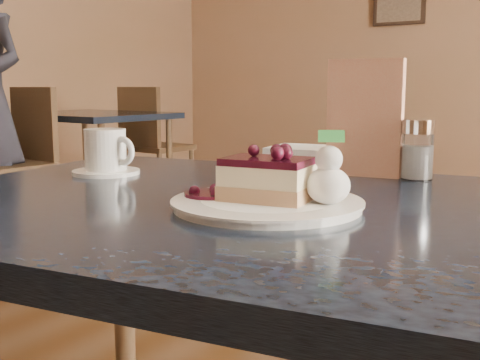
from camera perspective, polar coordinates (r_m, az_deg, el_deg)
The scene contains 10 objects.
main_table at distance 0.91m, azimuth 3.76°, elevation -7.01°, with size 1.30×0.96×0.75m.
dessert_plate at distance 0.85m, azimuth 2.58°, elevation -2.33°, with size 0.26×0.26×0.01m, color white.
cheesecake_slice at distance 0.84m, azimuth 2.59°, elevation 0.06°, with size 0.13×0.10×0.06m.
whipped_cream at distance 0.82m, azimuth 8.37°, elevation -0.50°, with size 0.06×0.06×0.05m.
berry_sauce at distance 0.88m, azimuth -2.71°, elevation -1.35°, with size 0.08×0.08×0.01m, color black.
coffee_set at distance 1.20m, azimuth -12.54°, elevation 2.41°, with size 0.14×0.13×0.09m.
menu_card at distance 1.17m, azimuth 11.76°, elevation 5.76°, with size 0.14×0.03×0.22m, color beige.
sugar_shaker at distance 1.15m, azimuth 16.50°, elevation 2.83°, with size 0.06×0.06×0.11m.
napkin_stack at distance 1.22m, azimuth 5.86°, elevation 2.00°, with size 0.12×0.12×0.05m, color white.
bg_table_far_left at distance 4.32m, azimuth -13.58°, elevation -2.75°, with size 1.04×1.81×1.20m.
Camera 1 is at (0.43, -0.79, 0.92)m, focal length 45.00 mm.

